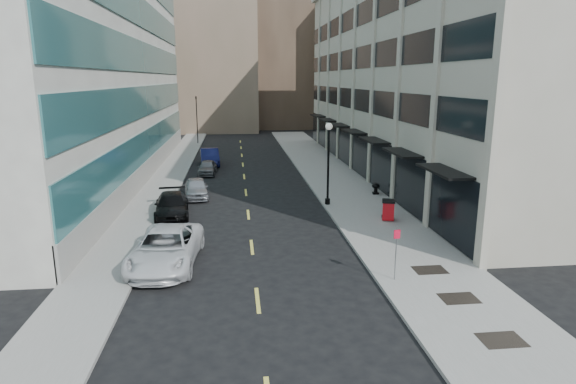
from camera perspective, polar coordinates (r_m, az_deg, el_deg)
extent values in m
plane|color=black|center=(17.15, -3.29, -15.59)|extent=(160.00, 160.00, 0.00)
cube|color=gray|center=(36.88, 6.71, 0.35)|extent=(5.00, 80.00, 0.15)
cube|color=gray|center=(36.42, -15.29, -0.21)|extent=(3.00, 80.00, 0.15)
cube|color=#B5AD99|center=(45.59, 17.04, 13.64)|extent=(14.00, 46.00, 18.00)
cube|color=black|center=(43.81, 7.96, 4.92)|extent=(0.18, 46.00, 3.60)
cube|color=black|center=(43.39, 8.17, 10.81)|extent=(0.12, 46.00, 1.80)
cube|color=black|center=(43.39, 8.32, 15.43)|extent=(0.12, 46.00, 1.80)
cube|color=black|center=(43.67, 8.49, 20.02)|extent=(0.12, 46.00, 1.80)
cube|color=#B5AD99|center=(21.83, 23.83, 14.09)|extent=(0.35, 0.60, 18.00)
cube|color=#B5AD99|center=(27.21, 17.41, 14.22)|extent=(0.35, 0.60, 18.00)
cube|color=#B5AD99|center=(32.81, 13.15, 14.22)|extent=(0.35, 0.60, 18.00)
cube|color=#B5AD99|center=(38.53, 10.14, 14.16)|extent=(0.35, 0.60, 18.00)
cube|color=#B5AD99|center=(44.32, 7.91, 14.10)|extent=(0.35, 0.60, 18.00)
cube|color=#B5AD99|center=(50.17, 6.20, 14.04)|extent=(0.35, 0.60, 18.00)
cube|color=#B5AD99|center=(56.04, 4.85, 13.98)|extent=(0.35, 0.60, 18.00)
cube|color=#B5AD99|center=(61.94, 3.75, 13.93)|extent=(0.35, 0.60, 18.00)
cube|color=black|center=(24.59, 17.96, 2.38)|extent=(1.30, 4.00, 0.12)
cube|color=black|center=(30.08, 13.34, 4.56)|extent=(1.30, 4.00, 0.12)
cube|color=black|center=(35.73, 10.14, 6.05)|extent=(1.30, 4.00, 0.12)
cube|color=black|center=(41.48, 7.82, 7.11)|extent=(1.30, 4.00, 0.12)
cube|color=black|center=(47.30, 6.05, 7.91)|extent=(1.30, 4.00, 0.12)
cube|color=black|center=(53.15, 4.67, 8.52)|extent=(1.30, 4.00, 0.12)
cube|color=black|center=(59.03, 3.56, 9.01)|extent=(1.30, 4.00, 0.12)
cube|color=silver|center=(44.74, -27.18, 14.09)|extent=(16.00, 46.00, 20.00)
cube|color=gray|center=(43.26, -15.89, 2.96)|extent=(0.20, 46.00, 1.80)
cube|color=#317073|center=(42.96, -16.08, 5.72)|extent=(0.14, 45.60, 2.40)
cube|color=#317073|center=(42.67, -16.38, 10.38)|extent=(0.14, 45.60, 2.40)
cube|color=#317073|center=(42.66, -16.70, 15.07)|extent=(0.14, 45.60, 2.40)
cube|color=#317073|center=(42.95, -17.02, 19.73)|extent=(0.14, 45.60, 2.40)
cube|color=#7F6653|center=(83.27, -8.96, 17.08)|extent=(14.00, 18.00, 28.00)
cube|color=brown|center=(87.87, -0.63, 18.99)|extent=(12.00, 16.00, 34.00)
cube|color=#7F6653|center=(93.99, -14.92, 14.52)|extent=(12.00, 14.00, 22.00)
cube|color=#B5AD99|center=(83.16, 6.91, 14.38)|extent=(10.00, 14.00, 20.00)
cube|color=black|center=(17.44, 23.99, -15.72)|extent=(1.40, 1.00, 0.01)
cube|color=black|center=(19.78, 19.60, -11.78)|extent=(1.40, 1.00, 0.01)
cube|color=black|center=(22.11, 16.46, -8.85)|extent=(1.40, 1.00, 0.01)
cube|color=#D8CC4C|center=(18.92, -3.63, -12.66)|extent=(0.15, 2.20, 0.01)
cube|color=#D8CC4C|center=(24.46, -4.31, -6.52)|extent=(0.15, 2.20, 0.01)
cube|color=#D8CC4C|center=(30.17, -4.73, -2.67)|extent=(0.15, 2.20, 0.01)
cube|color=#D8CC4C|center=(35.98, -5.02, -0.05)|extent=(0.15, 2.20, 0.01)
cube|color=#D8CC4C|center=(41.84, -5.22, 1.83)|extent=(0.15, 2.20, 0.01)
cube|color=#D8CC4C|center=(47.73, -5.37, 3.25)|extent=(0.15, 2.20, 0.01)
cube|color=#D8CC4C|center=(53.65, -5.50, 4.36)|extent=(0.15, 2.20, 0.01)
cube|color=#D8CC4C|center=(59.59, -5.59, 5.25)|extent=(0.15, 2.20, 0.01)
cube|color=#D8CC4C|center=(65.53, -5.67, 5.97)|extent=(0.15, 2.20, 0.01)
cylinder|color=black|center=(63.41, -10.74, 8.29)|extent=(0.12, 0.12, 6.00)
imported|color=black|center=(63.23, -10.85, 10.99)|extent=(0.66, 0.66, 1.98)
imported|color=silver|center=(22.52, -14.27, -6.44)|extent=(3.19, 6.18, 1.67)
imported|color=black|center=(30.24, -13.61, -1.58)|extent=(2.49, 5.09, 1.43)
imported|color=gray|center=(34.80, -10.81, 0.46)|extent=(2.09, 4.22, 1.38)
imported|color=#111542|center=(47.66, -9.25, 4.11)|extent=(2.14, 5.07, 1.63)
imported|color=slate|center=(43.08, -9.54, 2.89)|extent=(1.68, 3.80, 1.27)
cube|color=red|center=(28.85, 11.80, -2.15)|extent=(0.83, 0.83, 1.07)
cube|color=black|center=(28.70, 11.85, -1.06)|extent=(0.94, 0.94, 0.13)
cylinder|color=black|center=(29.23, 11.15, -2.87)|extent=(0.06, 0.24, 0.24)
cylinder|color=black|center=(29.36, 11.94, -2.84)|extent=(0.06, 0.24, 0.24)
cylinder|color=black|center=(32.02, 4.70, -1.12)|extent=(0.33, 0.33, 0.37)
cylinder|color=black|center=(31.50, 4.79, 3.14)|extent=(0.15, 0.15, 4.79)
sphere|color=silver|center=(31.16, 4.88, 7.76)|extent=(0.46, 0.46, 0.46)
cone|color=black|center=(31.13, 4.89, 8.23)|extent=(0.12, 0.12, 0.19)
cylinder|color=slate|center=(20.36, 12.66, -7.08)|extent=(0.04, 0.04, 2.31)
cube|color=red|center=(20.07, 12.80, -4.90)|extent=(0.27, 0.06, 0.37)
cube|color=black|center=(35.34, 10.34, -0.12)|extent=(0.47, 0.47, 0.12)
cylinder|color=black|center=(35.29, 10.36, 0.26)|extent=(0.26, 0.26, 0.41)
ellipsoid|color=black|center=(35.23, 10.38, 0.71)|extent=(0.57, 0.57, 0.40)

